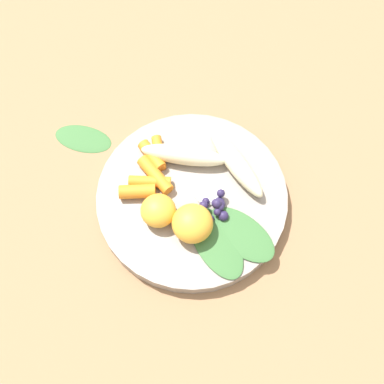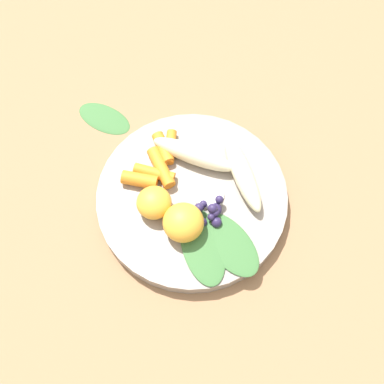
{
  "view_description": "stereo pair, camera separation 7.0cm",
  "coord_description": "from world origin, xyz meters",
  "px_view_note": "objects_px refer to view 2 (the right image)",
  "views": [
    {
      "loc": [
        -0.06,
        -0.28,
        0.67
      ],
      "look_at": [
        0.0,
        0.0,
        0.03
      ],
      "focal_mm": 47.22,
      "sensor_mm": 36.0,
      "label": 1
    },
    {
      "loc": [
        0.01,
        -0.29,
        0.67
      ],
      "look_at": [
        0.0,
        0.0,
        0.03
      ],
      "focal_mm": 47.22,
      "sensor_mm": 36.0,
      "label": 2
    }
  ],
  "objects_px": {
    "banana_peeled_left": "(196,154)",
    "kale_leaf_stray": "(104,118)",
    "bowl": "(192,198)",
    "banana_peeled_right": "(243,174)",
    "orange_segment_near": "(183,222)"
  },
  "relations": [
    {
      "from": "bowl",
      "to": "kale_leaf_stray",
      "type": "distance_m",
      "value": 0.2
    },
    {
      "from": "bowl",
      "to": "banana_peeled_right",
      "type": "bearing_deg",
      "value": 22.28
    },
    {
      "from": "banana_peeled_left",
      "to": "kale_leaf_stray",
      "type": "distance_m",
      "value": 0.17
    },
    {
      "from": "bowl",
      "to": "banana_peeled_left",
      "type": "xyz_separation_m",
      "value": [
        0.0,
        0.06,
        0.03
      ]
    },
    {
      "from": "banana_peeled_left",
      "to": "orange_segment_near",
      "type": "bearing_deg",
      "value": 103.33
    },
    {
      "from": "bowl",
      "to": "banana_peeled_left",
      "type": "distance_m",
      "value": 0.06
    },
    {
      "from": "banana_peeled_left",
      "to": "kale_leaf_stray",
      "type": "bearing_deg",
      "value": -7.75
    },
    {
      "from": "bowl",
      "to": "orange_segment_near",
      "type": "height_order",
      "value": "orange_segment_near"
    },
    {
      "from": "kale_leaf_stray",
      "to": "orange_segment_near",
      "type": "bearing_deg",
      "value": 152.73
    },
    {
      "from": "bowl",
      "to": "orange_segment_near",
      "type": "bearing_deg",
      "value": -101.35
    },
    {
      "from": "banana_peeled_left",
      "to": "banana_peeled_right",
      "type": "bearing_deg",
      "value": 177.43
    },
    {
      "from": "bowl",
      "to": "banana_peeled_left",
      "type": "bearing_deg",
      "value": 85.8
    },
    {
      "from": "kale_leaf_stray",
      "to": "bowl",
      "type": "bearing_deg",
      "value": 163.51
    },
    {
      "from": "bowl",
      "to": "banana_peeled_right",
      "type": "height_order",
      "value": "banana_peeled_right"
    },
    {
      "from": "orange_segment_near",
      "to": "banana_peeled_left",
      "type": "bearing_deg",
      "value": 82.45
    }
  ]
}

